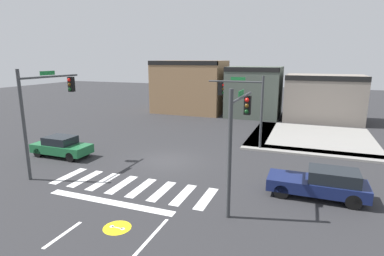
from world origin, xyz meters
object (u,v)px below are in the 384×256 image
traffic_signal_northeast (243,99)px  car_green (61,146)px  car_navy (321,183)px  traffic_signal_southwest (45,102)px  traffic_signal_southeast (239,126)px

traffic_signal_northeast → car_green: traffic_signal_northeast is taller
car_navy → traffic_signal_southwest: bearing=6.3°
traffic_signal_southeast → traffic_signal_southwest: bearing=89.0°
traffic_signal_northeast → car_green: size_ratio=1.32×
traffic_signal_southeast → traffic_signal_northeast: size_ratio=1.01×
traffic_signal_northeast → car_navy: bearing=126.9°
car_green → car_navy: bearing=177.6°
traffic_signal_southwest → car_green: size_ratio=1.49×
traffic_signal_southeast → car_green: size_ratio=1.34×
traffic_signal_southwest → traffic_signal_northeast: 13.34m
traffic_signal_northeast → traffic_signal_southwest: bearing=42.5°
traffic_signal_northeast → car_navy: 9.63m
traffic_signal_southwest → car_navy: 15.79m
traffic_signal_southwest → car_navy: (15.32, 1.69, -3.43)m
traffic_signal_northeast → traffic_signal_southeast: bearing=100.6°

